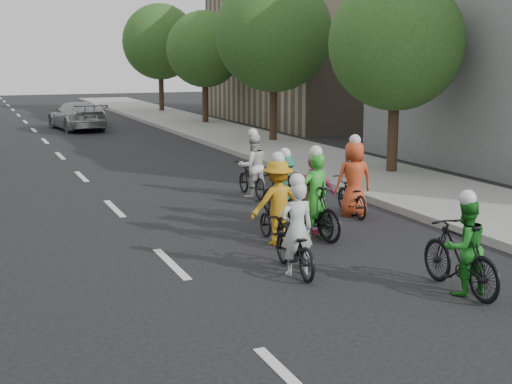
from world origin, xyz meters
TOP-DOWN VIEW (x-y plane):
  - ground at (0.00, 0.00)m, footprint 120.00×120.00m
  - sidewalk_right at (8.00, 10.00)m, footprint 4.00×80.00m
  - curb_right at (6.05, 10.00)m, footprint 0.18×80.00m
  - bldg_se at (16.00, 24.00)m, footprint 10.00×14.00m
  - tree_r_0 at (8.80, 6.60)m, footprint 4.00×4.00m
  - tree_r_1 at (8.80, 15.60)m, footprint 4.80×4.80m
  - tree_r_2 at (8.80, 24.60)m, footprint 4.00×4.00m
  - tree_r_3 at (8.80, 33.60)m, footprint 4.80×4.80m
  - cyclist_0 at (1.77, -1.31)m, footprint 0.73×1.76m
  - cyclist_1 at (3.69, -3.19)m, footprint 0.72×1.86m
  - cyclist_2 at (2.27, 0.54)m, footprint 1.08×1.52m
  - cyclist_3 at (3.23, 0.88)m, footprint 0.99×1.64m
  - cyclist_4 at (4.89, 2.19)m, footprint 0.91×1.72m
  - cyclist_5 at (3.13, 0.68)m, footprint 0.81×1.86m
  - cyclist_6 at (3.60, 5.12)m, footprint 0.80×1.69m
  - cyclist_7 at (3.15, 2.15)m, footprint 1.02×1.84m
  - follow_car_lead at (2.04, 24.42)m, footprint 2.57×5.03m
  - follow_car_trail at (3.04, 26.43)m, footprint 2.27×4.16m

SIDE VIEW (x-z plane):
  - ground at x=0.00m, z-range 0.00..0.00m
  - sidewalk_right at x=8.00m, z-range 0.00..0.15m
  - curb_right at x=6.05m, z-range 0.00..0.18m
  - cyclist_0 at x=1.77m, z-range -0.30..1.41m
  - cyclist_1 at x=3.69m, z-range -0.18..1.44m
  - cyclist_6 at x=3.60m, z-range -0.26..1.52m
  - cyclist_7 at x=3.15m, z-range -0.18..1.47m
  - cyclist_4 at x=4.89m, z-range -0.28..1.59m
  - cyclist_5 at x=3.13m, z-range -0.28..1.59m
  - cyclist_3 at x=3.23m, z-range -0.24..1.55m
  - follow_car_trail at x=3.04m, z-range 0.00..1.34m
  - cyclist_2 at x=2.27m, z-range -0.22..1.58m
  - follow_car_lead at x=2.04m, z-range 0.00..1.40m
  - tree_r_0 at x=8.80m, z-range 0.98..6.95m
  - tree_r_2 at x=8.80m, z-range 0.98..6.95m
  - bldg_se at x=16.00m, z-range 0.00..8.00m
  - tree_r_1 at x=8.80m, z-range 1.05..7.98m
  - tree_r_3 at x=8.80m, z-range 1.05..7.98m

